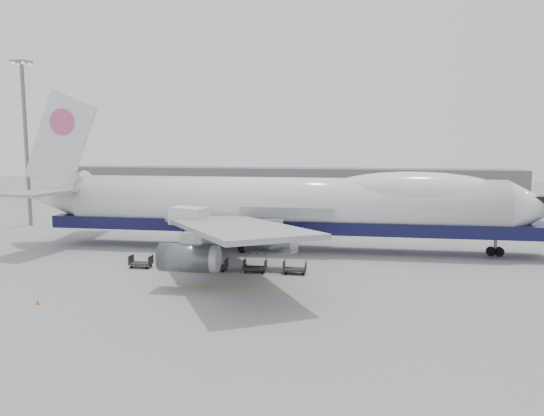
# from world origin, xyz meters

# --- Properties ---
(ground) EXTENTS (260.00, 260.00, 0.00)m
(ground) POSITION_xyz_m (0.00, 0.00, 0.00)
(ground) COLOR gray
(ground) RESTS_ON ground
(apron_line) EXTENTS (60.00, 0.15, 0.01)m
(apron_line) POSITION_xyz_m (0.00, -6.00, 0.01)
(apron_line) COLOR gold
(apron_line) RESTS_ON ground
(hangar) EXTENTS (110.00, 8.00, 7.00)m
(hangar) POSITION_xyz_m (-10.00, 70.00, 3.50)
(hangar) COLOR slate
(hangar) RESTS_ON ground
(floodlight_mast) EXTENTS (2.40, 2.40, 25.43)m
(floodlight_mast) POSITION_xyz_m (-42.00, 24.00, 14.27)
(floodlight_mast) COLOR slate
(floodlight_mast) RESTS_ON ground
(airliner) EXTENTS (67.00, 55.30, 19.98)m
(airliner) POSITION_xyz_m (0.64, 12.00, 5.62)
(airliner) COLOR white
(airliner) RESTS_ON ground
(catering_truck) EXTENTS (4.86, 4.05, 5.97)m
(catering_truck) POSITION_xyz_m (-9.48, 4.52, 3.42)
(catering_truck) COLOR #19284B
(catering_truck) RESTS_ON ground
(traffic_cone) EXTENTS (0.35, 0.35, 0.51)m
(traffic_cone) POSITION_xyz_m (-16.69, -13.26, 0.24)
(traffic_cone) COLOR orange
(traffic_cone) RESTS_ON ground
(dolly_0) EXTENTS (2.30, 1.35, 1.30)m
(dolly_0) POSITION_xyz_m (-13.38, 0.10, 0.53)
(dolly_0) COLOR #2D2D30
(dolly_0) RESTS_ON ground
(dolly_1) EXTENTS (2.30, 1.35, 1.30)m
(dolly_1) POSITION_xyz_m (-9.29, 0.10, 0.53)
(dolly_1) COLOR #2D2D30
(dolly_1) RESTS_ON ground
(dolly_2) EXTENTS (2.30, 1.35, 1.30)m
(dolly_2) POSITION_xyz_m (-5.19, 0.10, 0.53)
(dolly_2) COLOR #2D2D30
(dolly_2) RESTS_ON ground
(dolly_3) EXTENTS (2.30, 1.35, 1.30)m
(dolly_3) POSITION_xyz_m (-1.10, 0.10, 0.53)
(dolly_3) COLOR #2D2D30
(dolly_3) RESTS_ON ground
(dolly_4) EXTENTS (2.30, 1.35, 1.30)m
(dolly_4) POSITION_xyz_m (2.99, 0.10, 0.53)
(dolly_4) COLOR #2D2D30
(dolly_4) RESTS_ON ground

